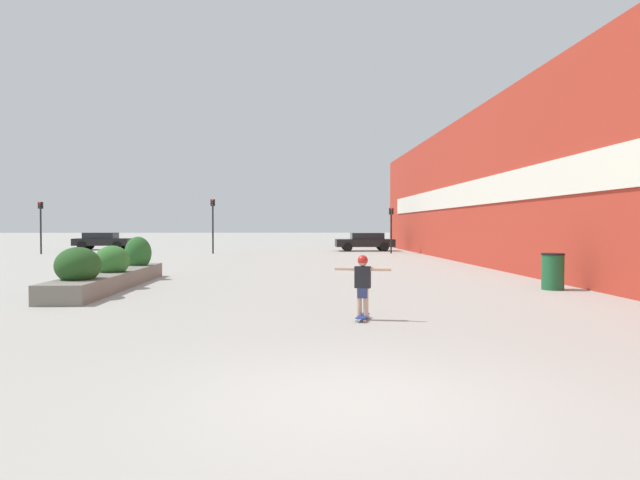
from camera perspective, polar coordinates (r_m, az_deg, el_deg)
ground_plane at (r=6.43m, az=3.45°, el=-15.68°), size 300.00×300.00×0.00m
building_wall_right at (r=27.44m, az=16.47°, el=5.24°), size 0.67×49.55×7.49m
planter_box at (r=18.37m, az=-20.28°, el=-3.03°), size 1.25×8.21×1.51m
skateboard at (r=11.56m, az=4.28°, el=-7.65°), size 0.38×0.77×0.09m
skateboarder at (r=11.46m, az=4.29°, el=-3.91°), size 1.11×0.38×1.21m
trash_bin at (r=18.20m, az=22.26°, el=-2.93°), size 0.66×0.66×1.08m
car_leftmost at (r=46.31m, az=18.27°, el=-0.08°), size 4.17×1.98×1.35m
car_center_left at (r=42.84m, az=4.55°, el=-0.12°), size 4.34×2.02×1.36m
car_center_right at (r=47.94m, az=-20.93°, el=-0.04°), size 4.29×1.97×1.35m
traffic_light_left at (r=39.34m, az=-10.67°, el=2.29°), size 0.28×0.30×3.69m
traffic_light_right at (r=39.27m, az=7.14°, el=1.79°), size 0.28×0.30×3.11m
traffic_light_far_left at (r=42.26m, az=-26.16°, el=1.94°), size 0.28×0.30×3.48m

